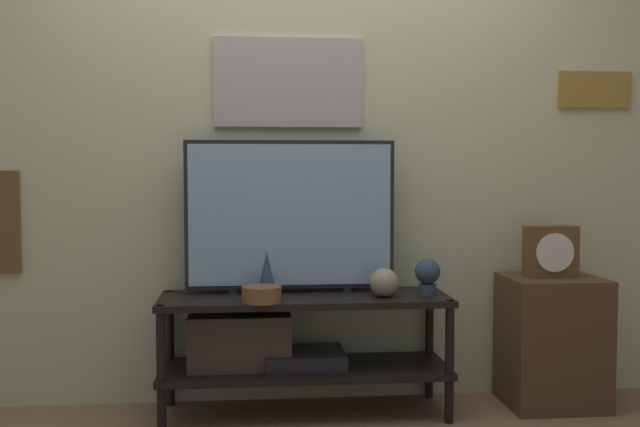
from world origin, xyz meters
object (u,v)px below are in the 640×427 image
Objects in this scene: vase_wide_bowl at (262,294)px; decorative_bust at (428,275)px; vase_round_glass at (384,282)px; vase_slim_bronze at (267,274)px; mantel_clock at (551,251)px; television at (290,215)px.

decorative_bust reaches higher than vase_wide_bowl.
decorative_bust reaches higher than vase_round_glass.
vase_slim_bronze is 1.34m from mantel_clock.
vase_wide_bowl is at bearing -172.83° from mantel_clock.
decorative_bust is at bearing -175.08° from mantel_clock.
vase_slim_bronze is at bearing 79.76° from vase_wide_bowl.
television is at bearing 159.11° from vase_round_glass.
vase_slim_bronze reaches higher than decorative_bust.
television reaches higher than vase_wide_bowl.
decorative_bust is at bearing -2.03° from vase_slim_bronze.
television is 0.53m from vase_round_glass.
vase_round_glass is at bearing -20.89° from television.
vase_wide_bowl is at bearing -171.43° from vase_round_glass.
television is at bearing 40.48° from vase_slim_bronze.
mantel_clock is (1.36, 0.17, 0.15)m from vase_wide_bowl.
vase_round_glass is 0.54× the size of mantel_clock.
television is at bearing 60.17° from vase_wide_bowl.
vase_slim_bronze is at bearing -178.89° from mantel_clock.
television reaches higher than mantel_clock.
mantel_clock is (1.33, 0.03, 0.08)m from vase_slim_bronze.
mantel_clock reaches higher than vase_slim_bronze.
television is 4.00× the size of mantel_clock.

